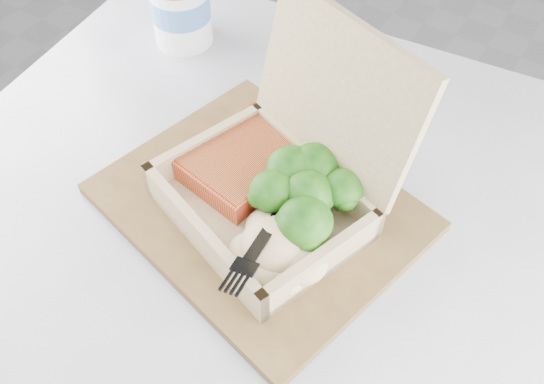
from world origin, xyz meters
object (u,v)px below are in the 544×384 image
Objects in this scene: takeout_container at (285,171)px; paper_cup at (180,6)px; serving_tray at (260,207)px; cafe_table at (253,319)px.

takeout_container reaches higher than paper_cup.
serving_tray is 0.32m from paper_cup.
serving_tray is at bearing -117.04° from takeout_container.
paper_cup is (-0.27, 0.17, -0.01)m from takeout_container.
serving_tray reaches higher than cafe_table.
cafe_table is at bearing -41.50° from paper_cup.
cafe_table is 0.19m from serving_tray.
takeout_container is (0.02, 0.02, 0.05)m from serving_tray.
takeout_container is at bearing -33.32° from paper_cup.
cafe_table is 0.25m from takeout_container.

